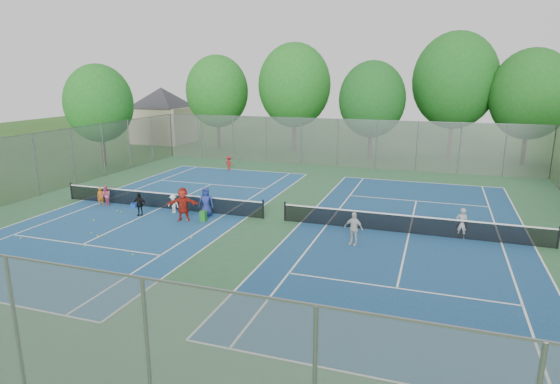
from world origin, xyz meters
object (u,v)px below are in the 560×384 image
(ball_crate, at_px, (134,205))
(instructor, at_px, (462,223))
(ball_hopper, at_px, (203,216))
(net_left, at_px, (160,201))
(net_right, at_px, (410,225))

(ball_crate, height_order, instructor, instructor)
(ball_crate, relative_size, instructor, 0.21)
(ball_hopper, relative_size, instructor, 0.39)
(net_left, height_order, instructor, instructor)
(net_left, distance_m, ball_hopper, 3.88)
(instructor, bearing_deg, net_right, 5.46)
(net_left, xyz_separation_m, net_right, (14.00, 0.00, 0.00))
(net_left, distance_m, net_right, 14.00)
(net_right, bearing_deg, instructor, 1.79)
(net_left, distance_m, instructor, 16.35)
(net_left, bearing_deg, instructor, 0.26)
(instructor, bearing_deg, ball_hopper, 10.65)
(net_left, xyz_separation_m, instructor, (16.35, 0.07, 0.30))
(ball_crate, bearing_deg, net_right, 1.35)
(net_left, height_order, ball_hopper, net_left)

